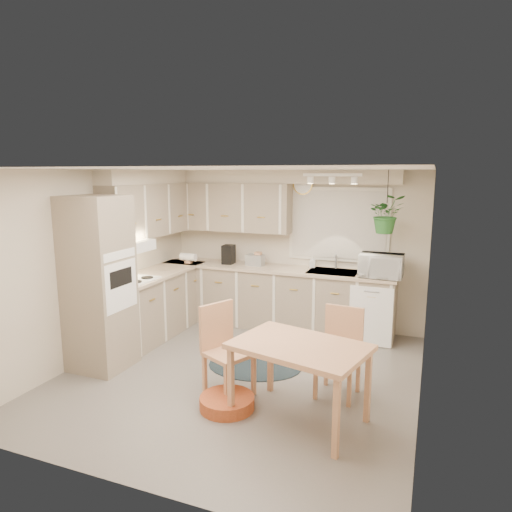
{
  "coord_description": "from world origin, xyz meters",
  "views": [
    {
      "loc": [
        2.01,
        -4.64,
        2.36
      ],
      "look_at": [
        -0.01,
        0.55,
        1.34
      ],
      "focal_mm": 32.0,
      "sensor_mm": 36.0,
      "label": 1
    }
  ],
  "objects_px": {
    "dining_table": "(299,382)",
    "chair_back": "(338,354)",
    "chair_left": "(229,351)",
    "pet_bed": "(227,402)",
    "braided_rug": "(255,366)",
    "microwave": "(381,263)"
  },
  "relations": [
    {
      "from": "braided_rug",
      "to": "microwave",
      "type": "relative_size",
      "value": 2.0
    },
    {
      "from": "dining_table",
      "to": "chair_back",
      "type": "distance_m",
      "value": 0.68
    },
    {
      "from": "braided_rug",
      "to": "dining_table",
      "type": "bearing_deg",
      "value": -49.67
    },
    {
      "from": "braided_rug",
      "to": "microwave",
      "type": "distance_m",
      "value": 2.23
    },
    {
      "from": "braided_rug",
      "to": "pet_bed",
      "type": "distance_m",
      "value": 1.07
    },
    {
      "from": "chair_left",
      "to": "microwave",
      "type": "relative_size",
      "value": 1.68
    },
    {
      "from": "chair_back",
      "to": "pet_bed",
      "type": "xyz_separation_m",
      "value": [
        -0.98,
        -0.69,
        -0.41
      ]
    },
    {
      "from": "chair_left",
      "to": "braided_rug",
      "type": "distance_m",
      "value": 0.91
    },
    {
      "from": "braided_rug",
      "to": "chair_back",
      "type": "bearing_deg",
      "value": -18.73
    },
    {
      "from": "chair_back",
      "to": "braided_rug",
      "type": "distance_m",
      "value": 1.25
    },
    {
      "from": "chair_back",
      "to": "pet_bed",
      "type": "bearing_deg",
      "value": 40.27
    },
    {
      "from": "chair_left",
      "to": "pet_bed",
      "type": "distance_m",
      "value": 0.53
    },
    {
      "from": "braided_rug",
      "to": "pet_bed",
      "type": "bearing_deg",
      "value": -83.79
    },
    {
      "from": "chair_left",
      "to": "microwave",
      "type": "bearing_deg",
      "value": 174.92
    },
    {
      "from": "dining_table",
      "to": "braided_rug",
      "type": "height_order",
      "value": "dining_table"
    },
    {
      "from": "chair_back",
      "to": "braided_rug",
      "type": "height_order",
      "value": "chair_back"
    },
    {
      "from": "pet_bed",
      "to": "chair_back",
      "type": "bearing_deg",
      "value": 34.94
    },
    {
      "from": "chair_left",
      "to": "microwave",
      "type": "xyz_separation_m",
      "value": [
        1.31,
        2.17,
        0.65
      ]
    },
    {
      "from": "dining_table",
      "to": "braided_rug",
      "type": "distance_m",
      "value": 1.37
    },
    {
      "from": "braided_rug",
      "to": "microwave",
      "type": "height_order",
      "value": "microwave"
    },
    {
      "from": "chair_back",
      "to": "microwave",
      "type": "xyz_separation_m",
      "value": [
        0.22,
        1.78,
        0.67
      ]
    },
    {
      "from": "pet_bed",
      "to": "microwave",
      "type": "xyz_separation_m",
      "value": [
        1.2,
        2.46,
        1.07
      ]
    }
  ]
}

